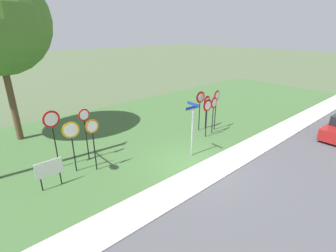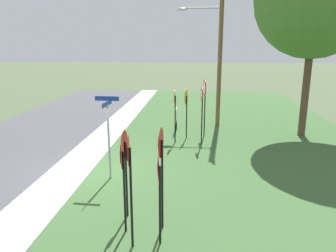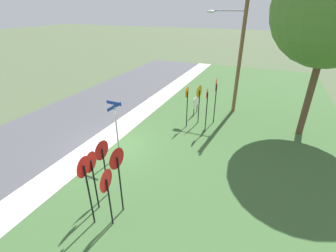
{
  "view_description": "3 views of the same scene",
  "coord_description": "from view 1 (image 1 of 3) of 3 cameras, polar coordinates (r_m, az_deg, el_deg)",
  "views": [
    {
      "loc": [
        -8.21,
        -7.11,
        6.25
      ],
      "look_at": [
        0.48,
        2.58,
        1.23
      ],
      "focal_mm": 26.73,
      "sensor_mm": 36.0,
      "label": 1
    },
    {
      "loc": [
        10.81,
        3.68,
        4.53
      ],
      "look_at": [
        -1.56,
        2.71,
        1.42
      ],
      "focal_mm": 34.23,
      "sensor_mm": 36.0,
      "label": 2
    },
    {
      "loc": [
        8.81,
        6.98,
        6.69
      ],
      "look_at": [
        -0.33,
        3.1,
        1.72
      ],
      "focal_mm": 25.38,
      "sensor_mm": 36.0,
      "label": 3
    }
  ],
  "objects": [
    {
      "name": "road_asphalt",
      "position": [
        10.57,
        27.01,
        -17.83
      ],
      "size": [
        44.0,
        6.4,
        0.01
      ],
      "primitive_type": "cube",
      "color": "#4C4C51",
      "rests_on": "ground_plane"
    },
    {
      "name": "yield_sign_center",
      "position": [
        16.63,
        8.84,
        4.92
      ],
      "size": [
        0.75,
        0.13,
        2.23
      ],
      "rotation": [
        0.0,
        0.0,
        0.14
      ],
      "color": "black",
      "rests_on": "grass_median"
    },
    {
      "name": "sidewalk_strip",
      "position": [
        12.08,
        9.19,
        -10.22
      ],
      "size": [
        44.0,
        1.6,
        0.06
      ],
      "primitive_type": "cube",
      "color": "#BCB7AD",
      "rests_on": "ground_plane"
    },
    {
      "name": "stop_sign_near_left",
      "position": [
        11.92,
        -21.13,
        -2.11
      ],
      "size": [
        0.76,
        0.14,
        2.47
      ],
      "rotation": [
        0.0,
        0.0,
        -0.15
      ],
      "color": "black",
      "rests_on": "grass_median"
    },
    {
      "name": "stop_sign_near_right",
      "position": [
        12.48,
        -24.85,
        -0.13
      ],
      "size": [
        0.79,
        0.14,
        2.87
      ],
      "rotation": [
        0.0,
        0.0,
        0.14
      ],
      "color": "black",
      "rests_on": "grass_median"
    },
    {
      "name": "yield_sign_far_right",
      "position": [
        15.11,
        8.98,
        3.81
      ],
      "size": [
        0.75,
        0.11,
        2.4
      ],
      "rotation": [
        0.0,
        0.0,
        -0.03
      ],
      "color": "black",
      "rests_on": "grass_median"
    },
    {
      "name": "yield_sign_far_left",
      "position": [
        16.32,
        11.0,
        5.67
      ],
      "size": [
        0.68,
        0.13,
        2.67
      ],
      "rotation": [
        0.0,
        0.0,
        0.14
      ],
      "color": "black",
      "rests_on": "grass_median"
    },
    {
      "name": "street_name_post",
      "position": [
        12.7,
        5.58,
        0.27
      ],
      "size": [
        0.96,
        0.82,
        2.88
      ],
      "rotation": [
        0.0,
        0.0,
        -0.06
      ],
      "color": "#9EA0A8",
      "rests_on": "grass_median"
    },
    {
      "name": "yield_sign_near_left",
      "position": [
        16.05,
        7.39,
        5.54
      ],
      "size": [
        0.74,
        0.12,
        2.62
      ],
      "rotation": [
        0.0,
        0.0,
        -0.07
      ],
      "color": "black",
      "rests_on": "grass_median"
    },
    {
      "name": "grass_median",
      "position": [
        16.68,
        -9.11,
        -1.14
      ],
      "size": [
        44.0,
        12.0,
        0.04
      ],
      "primitive_type": "cube",
      "color": "#3D6033",
      "rests_on": "ground_plane"
    },
    {
      "name": "stop_sign_far_left",
      "position": [
        11.74,
        -16.73,
        -1.92
      ],
      "size": [
        0.63,
        0.1,
        2.53
      ],
      "rotation": [
        0.0,
        0.0,
        0.03
      ],
      "color": "black",
      "rests_on": "grass_median"
    },
    {
      "name": "notice_board",
      "position": [
        11.52,
        -25.47,
        -9.01
      ],
      "size": [
        1.1,
        0.05,
        1.25
      ],
      "rotation": [
        0.0,
        0.0,
        -0.01
      ],
      "color": "black",
      "rests_on": "grass_median"
    },
    {
      "name": "stop_sign_far_center",
      "position": [
        12.85,
        -18.4,
        0.36
      ],
      "size": [
        0.6,
        0.13,
        2.69
      ],
      "rotation": [
        0.0,
        0.0,
        0.16
      ],
      "color": "black",
      "rests_on": "grass_median"
    },
    {
      "name": "ground_plane",
      "position": [
        12.53,
        6.33,
        -8.98
      ],
      "size": [
        160.0,
        160.0,
        0.0
      ],
      "primitive_type": "plane",
      "color": "#4C5B3D"
    },
    {
      "name": "yield_sign_near_right",
      "position": [
        15.74,
        10.41,
        4.39
      ],
      "size": [
        0.73,
        0.13,
        2.39
      ],
      "rotation": [
        0.0,
        0.0,
        0.13
      ],
      "color": "black",
      "rests_on": "grass_median"
    }
  ]
}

